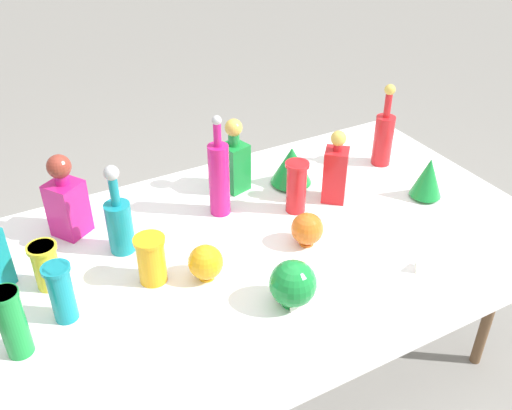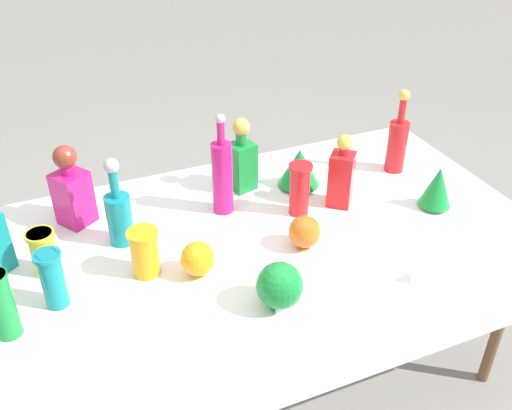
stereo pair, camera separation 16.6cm
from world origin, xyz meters
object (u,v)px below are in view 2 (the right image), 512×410
(tall_bottle_2, at_px, (222,175))
(slender_vase_3, at_px, (52,278))
(tall_bottle_1, at_px, (119,213))
(round_bowl_1, at_px, (280,286))
(fluted_vase_0, at_px, (437,187))
(fluted_vase_1, at_px, (299,167))
(slender_vase_0, at_px, (1,304))
(square_decanter_3, at_px, (341,175))
(slender_vase_1, at_px, (43,251))
(tall_bottle_0, at_px, (397,142))
(slender_vase_2, at_px, (145,251))
(round_bowl_2, at_px, (198,259))
(square_decanter_1, at_px, (72,190))
(square_decanter_0, at_px, (242,159))
(slender_vase_4, at_px, (300,188))
(round_bowl_0, at_px, (305,232))

(tall_bottle_2, height_order, slender_vase_3, tall_bottle_2)
(tall_bottle_1, height_order, round_bowl_1, tall_bottle_1)
(tall_bottle_2, xyz_separation_m, fluted_vase_0, (0.74, -0.29, -0.06))
(fluted_vase_1, bearing_deg, round_bowl_1, -121.26)
(slender_vase_0, bearing_deg, tall_bottle_1, 38.57)
(tall_bottle_2, bearing_deg, square_decanter_3, -16.95)
(round_bowl_1, bearing_deg, slender_vase_1, 145.11)
(tall_bottle_0, bearing_deg, slender_vase_0, -166.73)
(slender_vase_2, height_order, round_bowl_2, slender_vase_2)
(tall_bottle_0, xyz_separation_m, fluted_vase_1, (-0.42, 0.04, -0.04))
(tall_bottle_2, height_order, fluted_vase_0, tall_bottle_2)
(fluted_vase_0, relative_size, fluted_vase_1, 1.03)
(slender_vase_3, distance_m, fluted_vase_1, 1.02)
(square_decanter_1, height_order, slender_vase_1, square_decanter_1)
(tall_bottle_2, distance_m, slender_vase_1, 0.66)
(tall_bottle_0, distance_m, tall_bottle_1, 1.15)
(tall_bottle_0, bearing_deg, slender_vase_1, -174.95)
(square_decanter_0, distance_m, slender_vase_4, 0.28)
(square_decanter_1, bearing_deg, fluted_vase_0, -18.70)
(square_decanter_1, distance_m, slender_vase_4, 0.81)
(slender_vase_3, distance_m, round_bowl_1, 0.66)
(slender_vase_2, height_order, slender_vase_3, slender_vase_3)
(tall_bottle_1, distance_m, slender_vase_0, 0.49)
(tall_bottle_1, relative_size, square_decanter_1, 1.06)
(slender_vase_0, distance_m, round_bowl_0, 0.95)
(slender_vase_0, bearing_deg, round_bowl_0, 2.08)
(fluted_vase_1, bearing_deg, tall_bottle_0, -4.98)
(tall_bottle_0, height_order, square_decanter_0, tall_bottle_0)
(tall_bottle_0, distance_m, round_bowl_2, 1.02)
(slender_vase_1, height_order, fluted_vase_0, fluted_vase_0)
(slender_vase_4, bearing_deg, tall_bottle_2, 153.72)
(tall_bottle_0, relative_size, square_decanter_0, 1.18)
(tall_bottle_1, height_order, square_decanter_1, tall_bottle_1)
(round_bowl_1, bearing_deg, round_bowl_0, 49.02)
(square_decanter_1, bearing_deg, tall_bottle_2, -14.87)
(round_bowl_2, bearing_deg, slender_vase_1, 155.57)
(square_decanter_3, relative_size, slender_vase_3, 1.53)
(slender_vase_0, bearing_deg, tall_bottle_0, 13.27)
(square_decanter_3, bearing_deg, fluted_vase_0, -26.61)
(slender_vase_2, bearing_deg, round_bowl_1, -42.88)
(slender_vase_3, distance_m, fluted_vase_0, 1.37)
(tall_bottle_0, height_order, round_bowl_2, tall_bottle_0)
(tall_bottle_1, relative_size, slender_vase_2, 2.01)
(fluted_vase_1, bearing_deg, slender_vase_0, -160.22)
(tall_bottle_1, distance_m, round_bowl_0, 0.63)
(square_decanter_0, distance_m, slender_vase_2, 0.60)
(square_decanter_0, distance_m, round_bowl_0, 0.45)
(square_decanter_3, height_order, slender_vase_3, square_decanter_3)
(tall_bottle_1, bearing_deg, slender_vase_3, -136.01)
(square_decanter_1, distance_m, slender_vase_3, 0.44)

